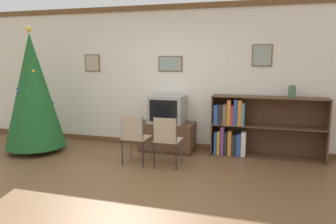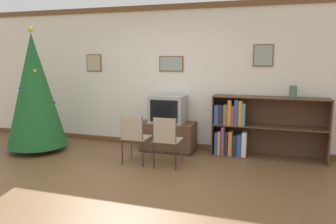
# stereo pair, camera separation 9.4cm
# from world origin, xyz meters

# --- Properties ---
(ground_plane) EXTENTS (24.00, 24.00, 0.00)m
(ground_plane) POSITION_xyz_m (0.00, 0.00, 0.00)
(ground_plane) COLOR brown
(wall_back) EXTENTS (8.84, 0.11, 2.70)m
(wall_back) POSITION_xyz_m (0.00, 2.33, 1.35)
(wall_back) COLOR silver
(wall_back) RESTS_ON ground_plane
(christmas_tree) EXTENTS (1.07, 1.07, 2.27)m
(christmas_tree) POSITION_xyz_m (-2.28, 1.27, 1.13)
(christmas_tree) COLOR maroon
(christmas_tree) RESTS_ON ground_plane
(tv_console) EXTENTS (1.00, 0.53, 0.54)m
(tv_console) POSITION_xyz_m (0.06, 2.00, 0.27)
(tv_console) COLOR #412A1A
(tv_console) RESTS_ON ground_plane
(television) EXTENTS (0.63, 0.50, 0.50)m
(television) POSITION_xyz_m (0.06, 1.99, 0.79)
(television) COLOR #9E9E99
(television) RESTS_ON tv_console
(folding_chair_left) EXTENTS (0.40, 0.40, 0.82)m
(folding_chair_left) POSITION_xyz_m (-0.22, 1.07, 0.47)
(folding_chair_left) COLOR tan
(folding_chair_left) RESTS_ON ground_plane
(folding_chair_right) EXTENTS (0.40, 0.40, 0.82)m
(folding_chair_right) POSITION_xyz_m (0.33, 1.07, 0.47)
(folding_chair_right) COLOR tan
(folding_chair_right) RESTS_ON ground_plane
(bookshelf) EXTENTS (1.92, 0.36, 1.07)m
(bookshelf) POSITION_xyz_m (1.49, 2.09, 0.50)
(bookshelf) COLOR brown
(bookshelf) RESTS_ON ground_plane
(vase) EXTENTS (0.12, 0.12, 0.21)m
(vase) POSITION_xyz_m (2.20, 2.05, 1.18)
(vase) COLOR #47664C
(vase) RESTS_ON bookshelf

